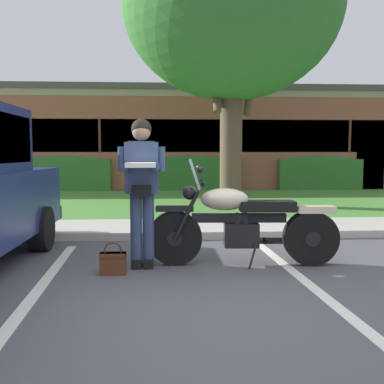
% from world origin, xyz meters
% --- Properties ---
extents(ground_plane, '(140.00, 140.00, 0.00)m').
position_xyz_m(ground_plane, '(0.00, 0.00, 0.00)').
color(ground_plane, '#4C4C51').
extents(curb_strip, '(60.00, 0.20, 0.12)m').
position_xyz_m(curb_strip, '(0.00, 2.86, 0.06)').
color(curb_strip, '#B7B2A8').
rests_on(curb_strip, ground).
extents(concrete_walk, '(60.00, 1.50, 0.08)m').
position_xyz_m(concrete_walk, '(0.00, 3.71, 0.04)').
color(concrete_walk, '#B7B2A8').
rests_on(concrete_walk, ground).
extents(grass_lawn, '(60.00, 6.79, 0.06)m').
position_xyz_m(grass_lawn, '(0.00, 7.85, 0.03)').
color(grass_lawn, '#478433').
rests_on(grass_lawn, ground).
extents(stall_stripe_0, '(0.32, 4.40, 0.01)m').
position_xyz_m(stall_stripe_0, '(-1.57, 0.20, 0.00)').
color(stall_stripe_0, silver).
rests_on(stall_stripe_0, ground).
extents(stall_stripe_1, '(0.32, 4.40, 0.01)m').
position_xyz_m(stall_stripe_1, '(1.10, 0.20, 0.00)').
color(stall_stripe_1, silver).
rests_on(stall_stripe_1, ground).
extents(motorcycle, '(2.24, 0.82, 1.26)m').
position_xyz_m(motorcycle, '(0.64, 1.22, 0.49)').
color(motorcycle, black).
rests_on(motorcycle, ground).
extents(rider_person, '(0.54, 0.59, 1.70)m').
position_xyz_m(rider_person, '(-0.61, 1.18, 1.01)').
color(rider_person, black).
rests_on(rider_person, ground).
extents(handbag, '(0.28, 0.13, 0.36)m').
position_xyz_m(handbag, '(-0.92, 0.89, 0.14)').
color(handbag, '#562D19').
rests_on(handbag, ground).
extents(shade_tree, '(5.20, 5.20, 7.00)m').
position_xyz_m(shade_tree, '(1.25, 6.97, 4.77)').
color(shade_tree, brown).
rests_on(shade_tree, ground).
extents(hedge_left, '(3.24, 0.90, 1.24)m').
position_xyz_m(hedge_left, '(-3.78, 11.52, 0.65)').
color(hedge_left, '#336B2D').
rests_on(hedge_left, ground).
extents(hedge_center_left, '(3.12, 0.90, 1.24)m').
position_xyz_m(hedge_center_left, '(0.59, 11.52, 0.65)').
color(hedge_center_left, '#336B2D').
rests_on(hedge_center_left, ground).
extents(hedge_center_right, '(2.88, 0.90, 1.24)m').
position_xyz_m(hedge_center_right, '(4.96, 11.52, 0.65)').
color(hedge_center_right, '#336B2D').
rests_on(hedge_center_right, ground).
extents(brick_building, '(25.33, 10.74, 3.64)m').
position_xyz_m(brick_building, '(1.74, 16.62, 1.82)').
color(brick_building, '#93513D').
rests_on(brick_building, ground).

